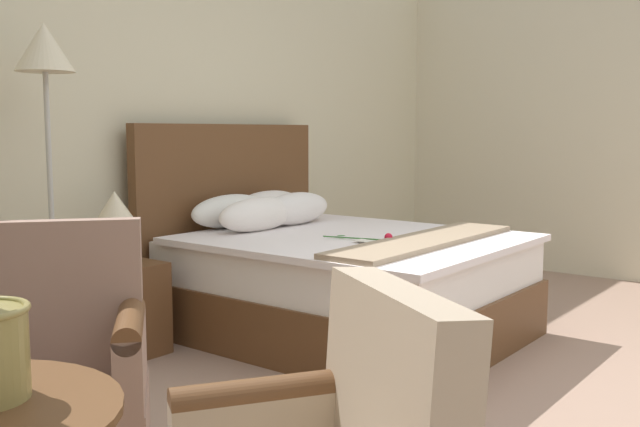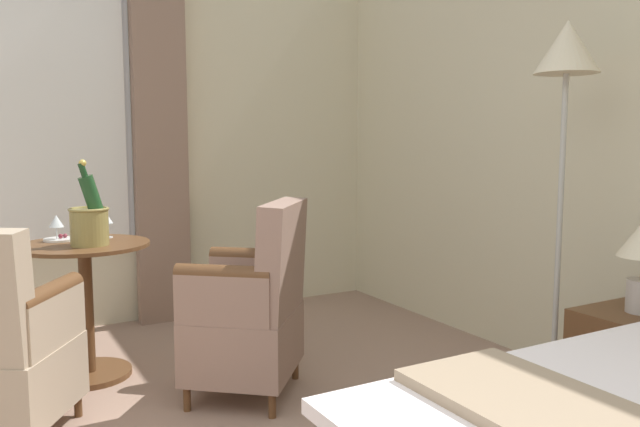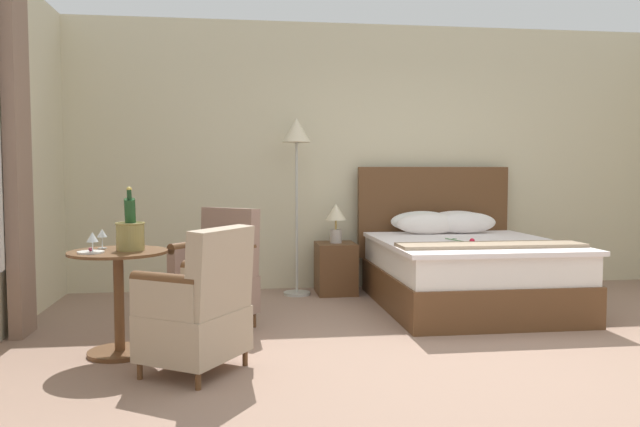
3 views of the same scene
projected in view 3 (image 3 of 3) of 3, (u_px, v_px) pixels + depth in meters
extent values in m
plane|color=#987966|center=(470.00, 356.00, 4.33)|extent=(8.27, 8.27, 0.00)
cube|color=beige|center=(381.00, 157.00, 6.98)|extent=(6.89, 0.12, 2.90)
cube|color=#8D6E5D|center=(18.00, 161.00, 4.83)|extent=(0.10, 0.36, 2.74)
cube|color=brown|center=(466.00, 289.00, 5.92)|extent=(1.61, 1.99, 0.35)
cube|color=white|center=(467.00, 257.00, 5.90)|extent=(1.56, 1.93, 0.25)
cube|color=white|center=(470.00, 243.00, 5.83)|extent=(1.64, 1.87, 0.04)
cube|color=gray|center=(491.00, 245.00, 5.35)|extent=(1.61, 0.36, 0.03)
cube|color=brown|center=(433.00, 212.00, 6.90)|extent=(1.69, 0.08, 0.99)
ellipsoid|color=white|center=(422.00, 221.00, 6.68)|extent=(0.68, 0.23, 0.23)
ellipsoid|color=white|center=(456.00, 221.00, 6.73)|extent=(0.68, 0.22, 0.22)
ellipsoid|color=white|center=(429.00, 224.00, 6.43)|extent=(0.68, 0.24, 0.24)
ellipsoid|color=white|center=(465.00, 223.00, 6.48)|extent=(0.68, 0.25, 0.24)
cylinder|color=#2D6628|center=(458.00, 241.00, 5.71)|extent=(0.12, 0.40, 0.01)
sphere|color=red|center=(472.00, 241.00, 5.52)|extent=(0.05, 0.05, 0.05)
ellipsoid|color=#33702D|center=(454.00, 239.00, 5.81)|extent=(0.05, 0.05, 0.01)
cube|color=white|center=(456.00, 242.00, 5.60)|extent=(0.09, 0.12, 0.00)
cube|color=brown|center=(336.00, 268.00, 6.58)|extent=(0.41, 0.47, 0.54)
sphere|color=olive|center=(356.00, 257.00, 6.60)|extent=(0.02, 0.02, 0.02)
cylinder|color=#B6ADA5|center=(336.00, 236.00, 6.56)|extent=(0.13, 0.13, 0.14)
cylinder|color=tan|center=(336.00, 225.00, 6.55)|extent=(0.02, 0.02, 0.10)
cone|color=beige|center=(336.00, 212.00, 6.54)|extent=(0.22, 0.22, 0.17)
cylinder|color=#BABAB1|center=(297.00, 293.00, 6.51)|extent=(0.28, 0.28, 0.03)
cylinder|color=#BABAB1|center=(297.00, 218.00, 6.45)|extent=(0.03, 0.03, 1.56)
cone|color=beige|center=(296.00, 130.00, 6.39)|extent=(0.30, 0.30, 0.25)
cylinder|color=brown|center=(120.00, 352.00, 4.38)|extent=(0.44, 0.44, 0.03)
cylinder|color=brown|center=(119.00, 304.00, 4.36)|extent=(0.07, 0.07, 0.71)
cylinder|color=brown|center=(118.00, 252.00, 4.33)|extent=(0.68, 0.68, 0.02)
cylinder|color=olive|center=(130.00, 237.00, 4.36)|extent=(0.19, 0.19, 0.19)
torus|color=olive|center=(130.00, 223.00, 4.35)|extent=(0.20, 0.20, 0.02)
cylinder|color=white|center=(130.00, 226.00, 4.35)|extent=(0.17, 0.17, 0.03)
cylinder|color=#1E4723|center=(130.00, 217.00, 4.37)|extent=(0.08, 0.14, 0.27)
cylinder|color=#193D1E|center=(129.00, 194.00, 4.32)|extent=(0.03, 0.05, 0.08)
sphere|color=gold|center=(129.00, 189.00, 4.31)|extent=(0.04, 0.04, 0.04)
cylinder|color=white|center=(102.00, 248.00, 4.46)|extent=(0.06, 0.06, 0.01)
cylinder|color=white|center=(102.00, 242.00, 4.46)|extent=(0.01, 0.01, 0.08)
cone|color=white|center=(102.00, 233.00, 4.45)|extent=(0.07, 0.07, 0.06)
cylinder|color=white|center=(93.00, 253.00, 4.20)|extent=(0.07, 0.07, 0.01)
cylinder|color=white|center=(93.00, 247.00, 4.20)|extent=(0.01, 0.01, 0.07)
cone|color=white|center=(92.00, 237.00, 4.19)|extent=(0.08, 0.08, 0.07)
cylinder|color=white|center=(91.00, 252.00, 4.22)|extent=(0.18, 0.18, 0.01)
sphere|color=#8A3646|center=(90.00, 249.00, 4.24)|extent=(0.02, 0.02, 0.02)
sphere|color=maroon|center=(91.00, 249.00, 4.22)|extent=(0.03, 0.03, 0.03)
cylinder|color=brown|center=(175.00, 323.00, 5.05)|extent=(0.04, 0.04, 0.12)
cylinder|color=brown|center=(220.00, 331.00, 4.80)|extent=(0.04, 0.04, 0.12)
cylinder|color=brown|center=(209.00, 313.00, 5.41)|extent=(0.04, 0.04, 0.12)
cylinder|color=brown|center=(254.00, 320.00, 5.15)|extent=(0.04, 0.04, 0.12)
cube|color=#927263|center=(214.00, 296.00, 5.09)|extent=(0.75, 0.74, 0.31)
cube|color=#927263|center=(230.00, 241.00, 5.23)|extent=(0.51, 0.46, 0.56)
cube|color=#927263|center=(191.00, 261.00, 5.18)|extent=(0.36, 0.41, 0.24)
cylinder|color=brown|center=(191.00, 247.00, 5.17)|extent=(0.36, 0.41, 0.09)
cube|color=#927263|center=(235.00, 265.00, 4.93)|extent=(0.36, 0.41, 0.24)
cylinder|color=brown|center=(234.00, 250.00, 4.92)|extent=(0.36, 0.41, 0.09)
cylinder|color=brown|center=(191.00, 349.00, 4.32)|extent=(0.04, 0.04, 0.11)
cylinder|color=brown|center=(140.00, 371.00, 3.85)|extent=(0.04, 0.04, 0.11)
cylinder|color=brown|center=(245.00, 357.00, 4.13)|extent=(0.04, 0.04, 0.11)
cylinder|color=brown|center=(198.00, 381.00, 3.66)|extent=(0.04, 0.04, 0.11)
cube|color=tan|center=(194.00, 333.00, 3.98)|extent=(0.76, 0.78, 0.29)
cube|color=tan|center=(221.00, 271.00, 3.86)|extent=(0.44, 0.56, 0.54)
cube|color=tan|center=(213.00, 286.00, 4.19)|extent=(0.45, 0.34, 0.23)
cylinder|color=brown|center=(213.00, 269.00, 4.18)|extent=(0.45, 0.34, 0.09)
cube|color=tan|center=(165.00, 299.00, 3.75)|extent=(0.45, 0.34, 0.23)
cylinder|color=brown|center=(165.00, 280.00, 3.74)|extent=(0.45, 0.34, 0.09)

